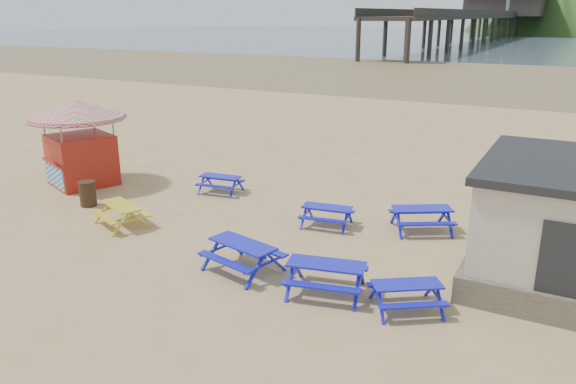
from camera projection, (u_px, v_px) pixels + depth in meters
The scene contains 13 objects.
ground at pixel (248, 231), 18.00m from camera, with size 400.00×400.00×0.00m, color tan.
wet_sand at pixel (503, 75), 64.23m from camera, with size 400.00×400.00×0.00m, color olive.
sea at pixel (562, 38), 160.90m from camera, with size 400.00×400.00×0.00m, color #42525E.
picnic_table_blue_a at pixel (221, 184), 21.85m from camera, with size 1.74×1.47×0.66m.
picnic_table_blue_b at pixel (327, 216), 18.36m from camera, with size 1.77×1.50×0.67m.
picnic_table_blue_c at pixel (422, 219), 17.94m from camera, with size 2.35×2.22×0.78m.
picnic_table_blue_d at pixel (243, 257), 15.12m from camera, with size 2.24×1.96×0.81m.
picnic_table_blue_e at pixel (326, 278), 13.91m from camera, with size 2.21×1.93×0.80m.
picnic_table_blue_f at pixel (406, 296), 13.14m from camera, with size 2.06×1.98×0.68m.
picnic_table_yellow at pixel (122, 215), 18.40m from camera, with size 2.14×1.97×0.72m.
ice_cream_kiosk at pixel (79, 132), 22.37m from camera, with size 5.03×5.03×3.45m.
litter_bin at pixel (88, 193), 20.27m from camera, with size 0.63×0.63×0.92m.
pier at pixel (503, 18), 174.25m from camera, with size 24.00×220.00×39.29m.
Camera 1 is at (9.03, -14.19, 6.65)m, focal length 35.00 mm.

